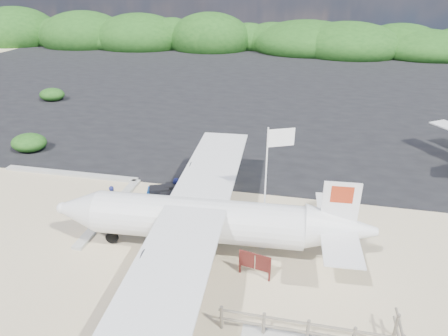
# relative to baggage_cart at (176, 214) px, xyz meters

# --- Properties ---
(ground) EXTENTS (160.00, 160.00, 0.00)m
(ground) POSITION_rel_baggage_cart_xyz_m (0.97, -1.91, 0.00)
(ground) COLOR beige
(asphalt_apron) EXTENTS (90.00, 50.00, 0.04)m
(asphalt_apron) POSITION_rel_baggage_cart_xyz_m (0.97, 28.09, 0.00)
(asphalt_apron) COLOR #B2B2B2
(asphalt_apron) RESTS_ON ground
(lagoon) EXTENTS (9.00, 7.00, 0.40)m
(lagoon) POSITION_rel_baggage_cart_xyz_m (-8.03, -0.41, 0.00)
(lagoon) COLOR #B2B2B2
(lagoon) RESTS_ON ground
(vegetation_band) EXTENTS (124.00, 8.00, 4.40)m
(vegetation_band) POSITION_rel_baggage_cart_xyz_m (0.97, 53.09, 0.00)
(vegetation_band) COLOR #B2B2B2
(vegetation_band) RESTS_ON ground
(baggage_cart) EXTENTS (3.51, 2.56, 1.57)m
(baggage_cart) POSITION_rel_baggage_cart_xyz_m (0.00, 0.00, 0.00)
(baggage_cart) COLOR blue
(baggage_cart) RESTS_ON ground
(flagpole) EXTENTS (1.27, 0.93, 5.86)m
(flagpole) POSITION_rel_baggage_cart_xyz_m (4.82, -1.78, 0.00)
(flagpole) COLOR white
(flagpole) RESTS_ON ground
(signboard) EXTENTS (1.47, 0.44, 1.21)m
(signboard) POSITION_rel_baggage_cart_xyz_m (4.74, -3.98, 0.00)
(signboard) COLOR #4E1A16
(signboard) RESTS_ON ground
(crew_a) EXTENTS (0.64, 0.53, 1.52)m
(crew_a) POSITION_rel_baggage_cart_xyz_m (-3.36, -0.37, 0.76)
(crew_a) COLOR navy
(crew_a) RESTS_ON ground
(crew_b) EXTENTS (1.07, 0.93, 1.88)m
(crew_b) POSITION_rel_baggage_cart_xyz_m (-0.08, 0.52, 0.94)
(crew_b) COLOR navy
(crew_b) RESTS_ON ground
(aircraft_large) EXTENTS (17.95, 17.95, 5.11)m
(aircraft_large) POSITION_rel_baggage_cart_xyz_m (17.03, 16.38, 0.00)
(aircraft_large) COLOR #B2B2B2
(aircraft_large) RESTS_ON ground
(aircraft_small) EXTENTS (11.32, 11.32, 2.93)m
(aircraft_small) POSITION_rel_baggage_cart_xyz_m (-7.90, 31.63, 0.00)
(aircraft_small) COLOR #B2B2B2
(aircraft_small) RESTS_ON ground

